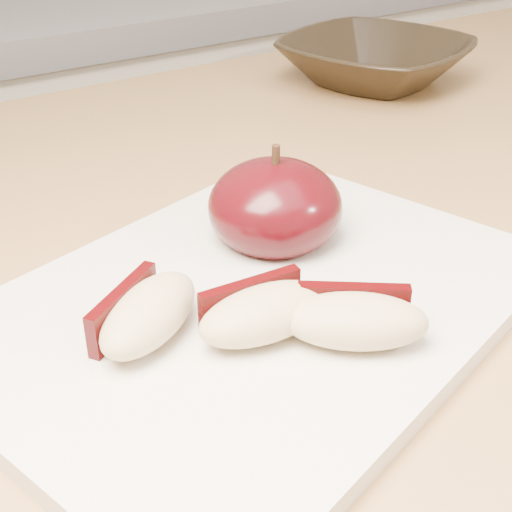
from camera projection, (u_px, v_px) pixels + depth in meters
back_cabinet at (27, 271)px, 1.25m from camera, size 2.40×0.62×0.94m
cutting_board at (256, 304)px, 0.40m from camera, size 0.37×0.31×0.01m
apple_half at (275, 207)px, 0.44m from camera, size 0.10×0.10×0.07m
apple_wedge_a at (146, 313)px, 0.36m from camera, size 0.08×0.07×0.03m
apple_wedge_b at (263, 312)px, 0.36m from camera, size 0.08×0.04×0.03m
apple_wedge_c at (355, 319)px, 0.36m from camera, size 0.08×0.07×0.03m
bowl at (374, 61)px, 0.76m from camera, size 0.24×0.24×0.05m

